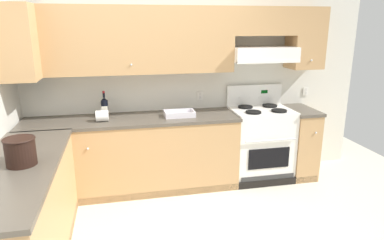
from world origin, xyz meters
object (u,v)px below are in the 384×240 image
stove (260,143)px  bowl (179,114)px  wine_bottle (105,107)px  bucket (20,151)px  paper_towel_roll (102,116)px

stove → bowl: stove is taller
stove → bowl: 1.16m
wine_bottle → bucket: 1.48m
paper_towel_roll → wine_bottle: bearing=82.2°
bowl → bucket: bucket is taller
stove → paper_towel_roll: size_ratio=8.48×
stove → bucket: stove is taller
wine_bottle → paper_towel_roll: (-0.03, -0.19, -0.06)m
wine_bottle → bucket: (-0.60, -1.35, -0.01)m
bucket → paper_towel_roll: bucket is taller
stove → paper_towel_roll: 2.03m
bowl → paper_towel_roll: paper_towel_roll is taller
stove → bowl: bearing=-177.7°
wine_bottle → bucket: bearing=-114.0°
stove → paper_towel_roll: (-1.97, -0.08, 0.49)m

